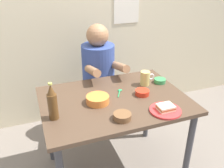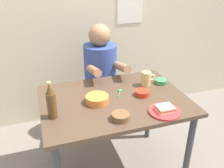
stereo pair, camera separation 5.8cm
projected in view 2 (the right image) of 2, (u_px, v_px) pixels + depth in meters
wall_back at (82, 3)px, 2.48m from camera, size 4.40×0.09×2.60m
dining_table at (114, 109)px, 1.88m from camera, size 1.10×0.80×0.74m
stool at (101, 101)px, 2.57m from camera, size 0.34×0.34×0.45m
person_seated at (101, 65)px, 2.37m from camera, size 0.33×0.56×0.72m
plate_orange at (164, 112)px, 1.66m from camera, size 0.22×0.22×0.01m
sandwich at (165, 108)px, 1.65m from camera, size 0.11×0.09×0.04m
beer_mug at (146, 79)px, 2.02m from camera, size 0.13×0.08×0.12m
beer_bottle at (51, 102)px, 1.56m from camera, size 0.06×0.06×0.26m
condiment_bowl_brown at (121, 116)px, 1.58m from camera, size 0.12×0.12×0.04m
soup_bowl_orange at (97, 99)px, 1.77m from camera, size 0.17×0.17×0.05m
dip_bowl_green at (161, 81)px, 2.07m from camera, size 0.10×0.10×0.03m
sauce_bowl_chili at (142, 93)px, 1.88m from camera, size 0.11×0.11×0.04m
spoon at (120, 92)px, 1.93m from camera, size 0.08×0.11×0.01m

